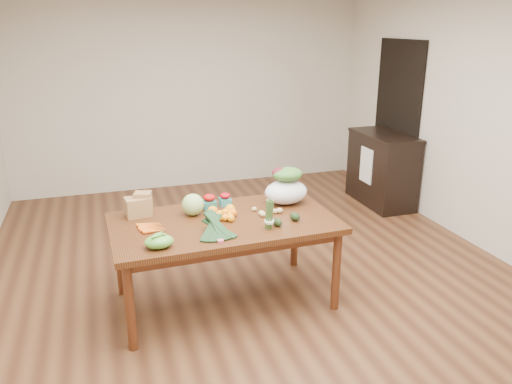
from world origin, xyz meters
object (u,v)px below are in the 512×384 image
object	(u,v)px
cabinet	(382,169)
paper_bag	(138,205)
cabbage	(193,205)
salad_bag	(286,187)
kale_bunch	(217,227)
asparagus_bundle	(269,214)
mandarin_cluster	(225,214)
dining_table	(225,261)

from	to	relation	value
cabinet	paper_bag	size ratio (longest dim) A/B	3.70
cabbage	salad_bag	size ratio (longest dim) A/B	0.47
paper_bag	kale_bunch	world-z (taller)	paper_bag
paper_bag	asparagus_bundle	size ratio (longest dim) A/B	1.10
cabinet	paper_bag	xyz separation A→B (m)	(-3.25, -1.47, 0.38)
kale_bunch	mandarin_cluster	bearing A→B (deg)	63.46
asparagus_bundle	cabbage	bearing A→B (deg)	134.84
cabbage	asparagus_bundle	xyz separation A→B (m)	(0.51, -0.48, 0.03)
cabbage	salad_bag	distance (m)	0.85
cabinet	dining_table	bearing A→B (deg)	-145.40
cabinet	kale_bunch	bearing A→B (deg)	-142.40
asparagus_bundle	salad_bag	distance (m)	0.61
paper_bag	mandarin_cluster	xyz separation A→B (m)	(0.67, -0.30, -0.05)
paper_bag	asparagus_bundle	distance (m)	1.13
paper_bag	mandarin_cluster	world-z (taller)	paper_bag
cabinet	salad_bag	distance (m)	2.54
cabinet	cabbage	size ratio (longest dim) A/B	5.52
dining_table	kale_bunch	size ratio (longest dim) A/B	4.56
mandarin_cluster	salad_bag	bearing A→B (deg)	18.57
dining_table	cabinet	bearing A→B (deg)	32.79
cabinet	kale_bunch	world-z (taller)	cabinet
cabinet	cabbage	bearing A→B (deg)	-150.49
cabbage	asparagus_bundle	size ratio (longest dim) A/B	0.74
mandarin_cluster	dining_table	bearing A→B (deg)	-134.40
paper_bag	cabbage	world-z (taller)	paper_bag
cabinet	cabbage	distance (m)	3.25
cabinet	asparagus_bundle	distance (m)	3.12
paper_bag	kale_bunch	xyz separation A→B (m)	(0.52, -0.63, -0.02)
cabinet	salad_bag	world-z (taller)	salad_bag
dining_table	kale_bunch	bearing A→B (deg)	-114.95
dining_table	asparagus_bundle	size ratio (longest dim) A/B	7.30
cabinet	paper_bag	world-z (taller)	paper_bag
dining_table	mandarin_cluster	xyz separation A→B (m)	(0.02, 0.02, 0.42)
dining_table	salad_bag	distance (m)	0.85
salad_bag	dining_table	bearing A→B (deg)	-160.35
kale_bunch	cabbage	bearing A→B (deg)	97.47
mandarin_cluster	salad_bag	size ratio (longest dim) A/B	0.46
paper_bag	salad_bag	bearing A→B (deg)	-4.10
mandarin_cluster	paper_bag	bearing A→B (deg)	156.16
cabinet	kale_bunch	distance (m)	3.46
paper_bag	kale_bunch	size ratio (longest dim) A/B	0.69
salad_bag	cabbage	bearing A→B (deg)	-178.20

